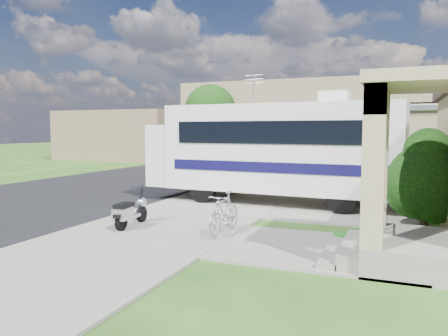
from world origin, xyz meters
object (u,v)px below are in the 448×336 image
at_px(scooter, 130,212).
at_px(bicycle, 224,216).
at_px(shrub, 429,179).
at_px(motorhome, 275,148).
at_px(pickup_truck, 203,157).
at_px(van, 236,151).
at_px(garden_hose, 343,239).

relative_size(scooter, bicycle, 0.92).
height_order(shrub, scooter, shrub).
xyz_separation_m(motorhome, scooter, (-2.28, -5.12, -1.41)).
height_order(shrub, pickup_truck, shrub).
relative_size(motorhome, scooter, 5.77).
relative_size(scooter, van, 0.22).
bearing_deg(scooter, van, 98.44).
bearing_deg(van, motorhome, -72.57).
bearing_deg(van, pickup_truck, -95.19).
height_order(scooter, garden_hose, scooter).
xyz_separation_m(shrub, pickup_truck, (-11.43, 11.80, -0.44)).
bearing_deg(motorhome, garden_hose, -55.18).
xyz_separation_m(scooter, garden_hose, (5.07, 0.64, -0.35)).
relative_size(shrub, garden_hose, 6.54).
xyz_separation_m(van, garden_hose, (9.89, -19.87, -0.87)).
xyz_separation_m(bicycle, pickup_truck, (-7.02, 14.09, 0.36)).
height_order(bicycle, garden_hose, bicycle).
relative_size(scooter, pickup_truck, 0.24).
distance_m(motorhome, van, 16.97).
bearing_deg(garden_hose, scooter, -172.80).
bearing_deg(shrub, van, 122.95).
bearing_deg(scooter, bicycle, 0.33).
height_order(shrub, van, shrub).
xyz_separation_m(shrub, garden_hose, (-1.78, -1.88, -1.20)).
distance_m(scooter, pickup_truck, 15.03).
xyz_separation_m(shrub, van, (-11.66, 17.99, -0.33)).
distance_m(bicycle, pickup_truck, 15.75).
xyz_separation_m(shrub, bicycle, (-4.41, -2.30, -0.80)).
relative_size(motorhome, pickup_truck, 1.40).
distance_m(shrub, pickup_truck, 16.43).
distance_m(bicycle, van, 21.55).
bearing_deg(scooter, motorhome, 61.19).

